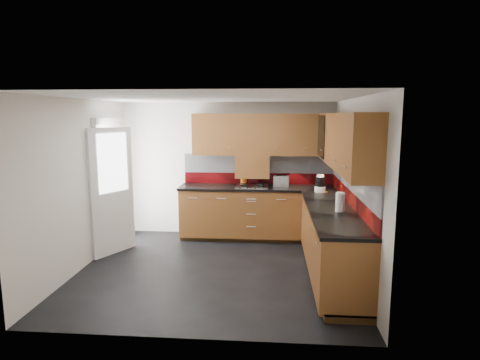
# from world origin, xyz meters

# --- Properties ---
(room) EXTENTS (4.00, 3.80, 2.64)m
(room) POSITION_xyz_m (0.00, 0.00, 1.50)
(room) COLOR black
(base_cabinets) EXTENTS (2.70, 3.20, 0.95)m
(base_cabinets) POSITION_xyz_m (1.07, 0.72, 0.44)
(base_cabinets) COLOR brown
(base_cabinets) RESTS_ON room
(countertop) EXTENTS (2.72, 3.22, 0.04)m
(countertop) POSITION_xyz_m (1.05, 0.70, 0.92)
(countertop) COLOR black
(countertop) RESTS_ON base_cabinets
(backsplash) EXTENTS (2.70, 3.20, 0.54)m
(backsplash) POSITION_xyz_m (1.28, 0.93, 1.21)
(backsplash) COLOR #67090D
(backsplash) RESTS_ON countertop
(upper_cabinets) EXTENTS (2.50, 3.20, 0.72)m
(upper_cabinets) POSITION_xyz_m (1.23, 0.78, 1.84)
(upper_cabinets) COLOR brown
(upper_cabinets) RESTS_ON room
(extractor_hood) EXTENTS (0.60, 0.33, 0.40)m
(extractor_hood) POSITION_xyz_m (0.45, 1.64, 1.28)
(extractor_hood) COLOR brown
(extractor_hood) RESTS_ON room
(glass_cabinet) EXTENTS (0.32, 0.80, 0.66)m
(glass_cabinet) POSITION_xyz_m (1.71, 1.07, 1.87)
(glass_cabinet) COLOR black
(glass_cabinet) RESTS_ON room
(back_door) EXTENTS (0.42, 1.19, 2.04)m
(back_door) POSITION_xyz_m (-1.78, 0.75, 1.03)
(back_door) COLOR white
(back_door) RESTS_ON room
(gas_hob) EXTENTS (0.56, 0.49, 0.04)m
(gas_hob) POSITION_xyz_m (0.45, 1.47, 0.95)
(gas_hob) COLOR silver
(gas_hob) RESTS_ON countertop
(utensil_pot) EXTENTS (0.11, 0.11, 0.41)m
(utensil_pot) POSITION_xyz_m (0.29, 1.63, 1.03)
(utensil_pot) COLOR orange
(utensil_pot) RESTS_ON countertop
(toaster) EXTENTS (0.28, 0.19, 0.19)m
(toaster) POSITION_xyz_m (0.96, 1.57, 1.03)
(toaster) COLOR silver
(toaster) RESTS_ON countertop
(food_processor) EXTENTS (0.17, 0.17, 0.29)m
(food_processor) POSITION_xyz_m (1.57, 1.08, 1.07)
(food_processor) COLOR white
(food_processor) RESTS_ON countertop
(paper_towel) EXTENTS (0.15, 0.15, 0.24)m
(paper_towel) POSITION_xyz_m (1.67, -0.24, 1.06)
(paper_towel) COLOR white
(paper_towel) RESTS_ON countertop
(orange_cloth) EXTENTS (0.19, 0.17, 0.02)m
(orange_cloth) POSITION_xyz_m (1.59, 1.08, 0.95)
(orange_cloth) COLOR orange
(orange_cloth) RESTS_ON countertop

